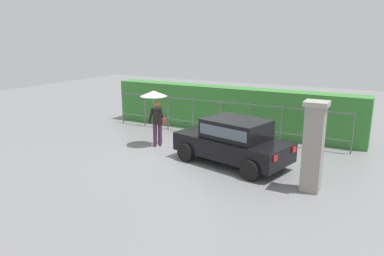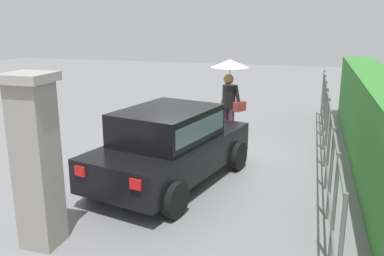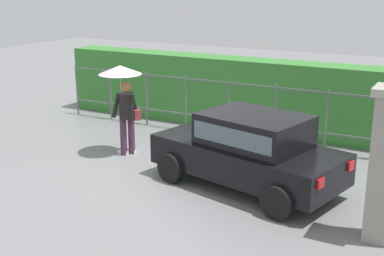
# 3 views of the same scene
# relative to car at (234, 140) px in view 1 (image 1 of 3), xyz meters

# --- Properties ---
(ground_plane) EXTENTS (40.00, 40.00, 0.00)m
(ground_plane) POSITION_rel_car_xyz_m (-1.61, 0.05, -0.80)
(ground_plane) COLOR slate
(car) EXTENTS (3.98, 2.53, 1.48)m
(car) POSITION_rel_car_xyz_m (0.00, 0.00, 0.00)
(car) COLOR black
(car) RESTS_ON ground
(pedestrian) EXTENTS (0.98, 0.98, 2.08)m
(pedestrian) POSITION_rel_car_xyz_m (-3.30, 0.49, 0.73)
(pedestrian) COLOR #47283D
(pedestrian) RESTS_ON ground
(gate_pillar) EXTENTS (0.60, 0.60, 2.42)m
(gate_pillar) POSITION_rel_car_xyz_m (2.62, -0.99, 0.44)
(gate_pillar) COLOR gray
(gate_pillar) RESTS_ON ground
(fence_section) EXTENTS (10.05, 0.05, 1.50)m
(fence_section) POSITION_rel_car_xyz_m (-1.76, 2.88, 0.02)
(fence_section) COLOR #59605B
(fence_section) RESTS_ON ground
(hedge_row) EXTENTS (11.00, 0.90, 1.90)m
(hedge_row) POSITION_rel_car_xyz_m (-1.76, 3.88, 0.15)
(hedge_row) COLOR #387F33
(hedge_row) RESTS_ON ground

